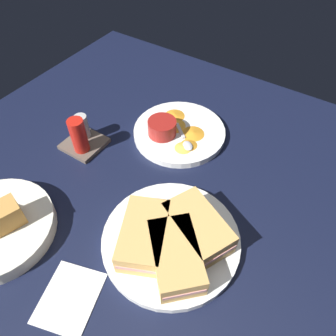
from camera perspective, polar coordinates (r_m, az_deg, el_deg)
ground_plane at (r=67.21cm, az=-3.50°, el=-7.18°), size 110.00×110.00×3.00cm
plate_sandwich_main at (r=60.67cm, az=0.53°, el=-12.74°), size 25.67×25.67×1.60cm
sandwich_half_near at (r=57.64cm, az=-4.34°, el=-11.89°), size 14.98×12.29×4.80cm
sandwich_half_far at (r=55.65cm, az=1.42°, el=-15.54°), size 14.60×14.53×4.80cm
sandwich_half_extra at (r=58.51cm, az=5.35°, el=-10.53°), size 12.46×15.01×4.80cm
ramekin_dark_sauce at (r=58.71cm, az=6.31°, el=-11.43°), size 6.42×6.42×3.39cm
spoon_by_dark_ramekin at (r=60.04cm, az=1.08°, el=-11.54°), size 5.48×9.58×0.80cm
plate_chips_companion at (r=79.06cm, az=2.04°, el=6.42°), size 22.53×22.53×1.60cm
ramekin_light_gravy at (r=76.16cm, az=-1.06°, el=7.35°), size 6.84×6.84×3.81cm
spoon_by_gravy_ramekin at (r=74.98cm, az=3.22°, el=4.69°), size 7.48×8.51×0.80cm
plantain_chip_scatter at (r=78.33cm, az=2.23°, el=7.02°), size 14.32×14.83×0.60cm
condiment_caddy at (r=76.85cm, az=-15.27°, el=5.52°), size 9.00×9.00×9.50cm
paper_napkin_folded at (r=59.33cm, az=-17.20°, el=-21.40°), size 13.13×11.79×0.40cm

